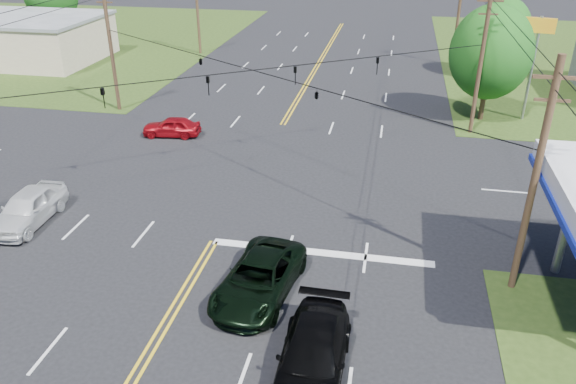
% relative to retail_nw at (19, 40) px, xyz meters
% --- Properties ---
extents(ground, '(280.00, 280.00, 0.00)m').
position_rel_retail_nw_xyz_m(ground, '(30.00, -22.00, -2.00)').
color(ground, black).
rests_on(ground, ground).
extents(grass_nw, '(46.00, 48.00, 0.03)m').
position_rel_retail_nw_xyz_m(grass_nw, '(-5.00, 10.00, -2.00)').
color(grass_nw, '#263C13').
rests_on(grass_nw, ground).
extents(stop_bar, '(10.00, 0.50, 0.02)m').
position_rel_retail_nw_xyz_m(stop_bar, '(35.00, -30.00, -2.00)').
color(stop_bar, silver).
rests_on(stop_bar, ground).
extents(retail_nw, '(16.00, 11.00, 4.00)m').
position_rel_retail_nw_xyz_m(retail_nw, '(0.00, 0.00, 0.00)').
color(retail_nw, '#C5AF94').
rests_on(retail_nw, ground).
extents(pole_se, '(1.60, 0.28, 9.50)m').
position_rel_retail_nw_xyz_m(pole_se, '(43.00, -31.00, 2.92)').
color(pole_se, '#3F2F1A').
rests_on(pole_se, ground).
extents(pole_nw, '(1.60, 0.28, 9.50)m').
position_rel_retail_nw_xyz_m(pole_nw, '(17.00, -13.00, 2.92)').
color(pole_nw, '#3F2F1A').
rests_on(pole_nw, ground).
extents(pole_ne, '(1.60, 0.28, 9.50)m').
position_rel_retail_nw_xyz_m(pole_ne, '(43.00, -13.00, 2.92)').
color(pole_ne, '#3F2F1A').
rests_on(pole_ne, ground).
extents(pole_left_far, '(1.60, 0.28, 10.00)m').
position_rel_retail_nw_xyz_m(pole_left_far, '(17.00, 6.00, 3.17)').
color(pole_left_far, '#3F2F1A').
rests_on(pole_left_far, ground).
extents(pole_right_far, '(1.60, 0.28, 10.00)m').
position_rel_retail_nw_xyz_m(pole_right_far, '(43.00, 6.00, 3.17)').
color(pole_right_far, '#3F2F1A').
rests_on(pole_right_far, ground).
extents(span_wire_signals, '(26.00, 18.00, 1.13)m').
position_rel_retail_nw_xyz_m(span_wire_signals, '(30.00, -22.00, 4.00)').
color(span_wire_signals, black).
rests_on(span_wire_signals, ground).
extents(power_lines, '(26.04, 100.00, 0.64)m').
position_rel_retail_nw_xyz_m(power_lines, '(30.00, -24.00, 6.60)').
color(power_lines, black).
rests_on(power_lines, ground).
extents(tree_right_a, '(5.70, 5.70, 8.18)m').
position_rel_retail_nw_xyz_m(tree_right_a, '(44.00, -10.00, 2.87)').
color(tree_right_a, '#3F2F1A').
rests_on(tree_right_a, ground).
extents(tree_right_b, '(4.94, 4.94, 7.09)m').
position_rel_retail_nw_xyz_m(tree_right_b, '(46.50, 2.00, 2.22)').
color(tree_right_b, '#3F2F1A').
rests_on(tree_right_b, ground).
extents(pickup_dkgreen, '(3.25, 5.83, 1.54)m').
position_rel_retail_nw_xyz_m(pickup_dkgreen, '(33.00, -33.46, -1.23)').
color(pickup_dkgreen, black).
rests_on(pickup_dkgreen, ground).
extents(suv_black, '(2.27, 5.46, 1.58)m').
position_rel_retail_nw_xyz_m(suv_black, '(35.74, -37.34, -1.21)').
color(suv_black, black).
rests_on(suv_black, ground).
extents(pickup_white, '(2.05, 4.87, 1.65)m').
position_rel_retail_nw_xyz_m(pickup_white, '(20.60, -30.00, -1.18)').
color(pickup_white, silver).
rests_on(pickup_white, ground).
extents(sedan_red, '(4.01, 1.98, 1.32)m').
position_rel_retail_nw_xyz_m(sedan_red, '(23.06, -17.52, -1.34)').
color(sedan_red, '#9C0B13').
rests_on(sedan_red, ground).
extents(polesign_ne, '(2.02, 0.65, 7.31)m').
position_rel_retail_nw_xyz_m(polesign_ne, '(47.00, -9.42, 3.59)').
color(polesign_ne, '#A5A5AA').
rests_on(polesign_ne, ground).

